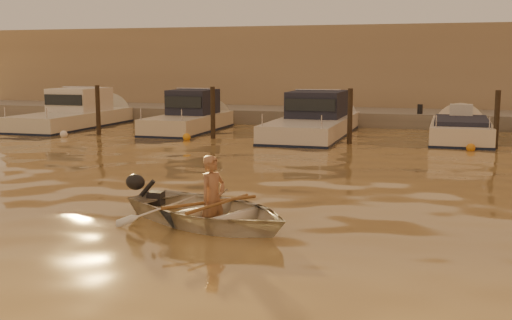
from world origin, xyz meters
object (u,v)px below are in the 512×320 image
(moored_boat_3, at_px, (460,134))
(dinghy, at_px, (209,211))
(person, at_px, (213,198))
(waterfront_building, at_px, (390,72))
(moored_boat_2, at_px, (314,120))
(moored_boat_0, at_px, (72,113))
(moored_boat_1, at_px, (188,117))

(moored_boat_3, bearing_deg, dinghy, -107.51)
(person, height_order, waterfront_building, waterfront_building)
(moored_boat_3, bearing_deg, moored_boat_2, 180.00)
(dinghy, height_order, waterfront_building, waterfront_building)
(person, xyz_separation_m, moored_boat_2, (-1.16, 14.68, 0.13))
(moored_boat_0, height_order, moored_boat_3, moored_boat_0)
(moored_boat_2, bearing_deg, moored_boat_0, 180.00)
(moored_boat_2, bearing_deg, moored_boat_3, 0.00)
(dinghy, distance_m, moored_boat_2, 14.68)
(person, xyz_separation_m, moored_boat_0, (-12.30, 14.68, 0.13))
(moored_boat_2, bearing_deg, waterfront_building, 79.74)
(moored_boat_1, bearing_deg, person, -65.74)
(moored_boat_3, xyz_separation_m, waterfront_building, (-3.69, 11.00, 2.17))
(dinghy, xyz_separation_m, moored_boat_1, (-6.52, 14.64, 0.38))
(dinghy, xyz_separation_m, waterfront_building, (0.92, 25.64, 2.16))
(moored_boat_0, height_order, moored_boat_1, same)
(moored_boat_1, xyz_separation_m, moored_boat_2, (5.46, 0.00, 0.00))
(moored_boat_1, bearing_deg, moored_boat_3, 0.00)
(dinghy, height_order, moored_boat_1, moored_boat_1)
(dinghy, xyz_separation_m, person, (0.09, -0.04, 0.25))
(moored_boat_1, height_order, waterfront_building, waterfront_building)
(moored_boat_0, distance_m, moored_boat_1, 5.69)
(moored_boat_3, relative_size, waterfront_building, 0.13)
(waterfront_building, bearing_deg, moored_boat_0, -140.05)
(person, xyz_separation_m, moored_boat_3, (4.53, 14.68, -0.27))
(moored_boat_3, bearing_deg, moored_boat_1, 180.00)
(moored_boat_0, xyz_separation_m, moored_boat_2, (11.14, 0.00, 0.00))
(dinghy, relative_size, moored_boat_2, 0.40)
(moored_boat_1, bearing_deg, waterfront_building, 55.90)
(person, distance_m, moored_boat_2, 14.72)
(dinghy, distance_m, moored_boat_1, 16.03)
(moored_boat_0, bearing_deg, moored_boat_3, 0.00)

